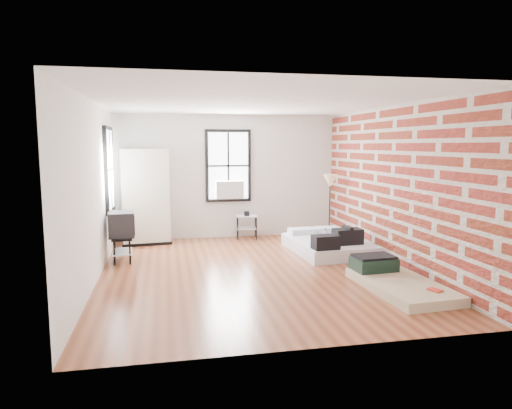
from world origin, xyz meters
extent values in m
plane|color=brown|center=(0.00, 0.00, 0.00)|extent=(6.00, 6.00, 0.00)
cube|color=silver|center=(0.00, 3.00, 1.40)|extent=(5.00, 0.01, 2.80)
cube|color=silver|center=(0.00, -3.00, 1.40)|extent=(5.00, 0.01, 2.80)
cube|color=silver|center=(-2.50, 0.00, 1.40)|extent=(0.01, 6.00, 2.80)
cube|color=maroon|center=(2.50, 0.00, 1.40)|extent=(0.02, 6.00, 2.80)
cube|color=white|center=(0.00, 0.00, 2.80)|extent=(5.00, 6.00, 0.01)
cube|color=white|center=(0.00, 2.95, 1.65)|extent=(0.90, 0.02, 1.50)
cube|color=black|center=(-0.48, 2.97, 1.65)|extent=(0.07, 0.08, 1.64)
cube|color=black|center=(0.48, 2.97, 1.65)|extent=(0.07, 0.08, 1.64)
cube|color=black|center=(0.00, 2.97, 2.44)|extent=(0.90, 0.08, 0.07)
cube|color=black|center=(0.00, 2.97, 0.86)|extent=(0.90, 0.08, 0.07)
cube|color=black|center=(0.00, 2.94, 1.65)|extent=(0.04, 0.02, 1.50)
cube|color=black|center=(0.00, 2.94, 1.65)|extent=(0.90, 0.02, 0.04)
cube|color=silver|center=(0.00, 2.83, 1.12)|extent=(0.62, 0.30, 0.40)
cube|color=white|center=(-2.45, 1.80, 1.65)|extent=(0.02, 0.90, 1.50)
cube|color=black|center=(-2.47, 1.32, 1.65)|extent=(0.08, 0.07, 1.64)
cube|color=black|center=(-2.47, 2.29, 1.65)|extent=(0.08, 0.07, 1.64)
cube|color=black|center=(-2.47, 1.80, 2.44)|extent=(0.08, 0.90, 0.07)
cube|color=black|center=(-2.47, 1.80, 0.86)|extent=(0.08, 0.90, 0.07)
cube|color=black|center=(-2.44, 1.80, 1.65)|extent=(0.02, 0.04, 1.50)
cube|color=black|center=(-2.44, 1.80, 1.65)|extent=(0.02, 0.90, 0.04)
cube|color=silver|center=(1.75, 1.12, 0.12)|extent=(1.49, 1.94, 0.24)
cube|color=silver|center=(1.41, 1.83, 0.30)|extent=(0.56, 0.38, 0.12)
cube|color=silver|center=(1.99, 1.87, 0.30)|extent=(0.56, 0.38, 0.12)
cube|color=black|center=(1.97, 0.69, 0.39)|extent=(0.56, 0.35, 0.29)
cylinder|color=black|center=(1.97, 0.69, 0.56)|extent=(0.10, 0.35, 0.08)
cube|color=black|center=(1.41, 0.36, 0.37)|extent=(0.49, 0.32, 0.25)
cylinder|color=#BDE0F3|center=(1.66, 1.06, 0.35)|extent=(0.07, 0.07, 0.21)
cylinder|color=#185FAD|center=(1.66, 1.06, 0.47)|extent=(0.04, 0.04, 0.03)
cube|color=#C6B98F|center=(1.95, -1.41, 0.07)|extent=(1.04, 1.82, 0.14)
cube|color=black|center=(1.81, -0.77, 0.24)|extent=(0.68, 0.51, 0.20)
cube|color=black|center=(1.81, -0.77, 0.36)|extent=(0.64, 0.47, 0.04)
cube|color=red|center=(2.17, -1.91, 0.15)|extent=(0.18, 0.22, 0.02)
cube|color=black|center=(-1.84, 2.65, 0.03)|extent=(1.08, 0.68, 0.06)
cube|color=beige|center=(-1.84, 2.65, 1.05)|extent=(1.03, 0.64, 1.98)
cylinder|color=black|center=(0.15, 2.58, 0.26)|extent=(0.02, 0.02, 0.52)
cylinder|color=black|center=(0.57, 2.54, 0.26)|extent=(0.02, 0.02, 0.52)
cylinder|color=black|center=(0.19, 2.90, 0.26)|extent=(0.02, 0.02, 0.52)
cylinder|color=black|center=(0.61, 2.86, 0.26)|extent=(0.02, 0.02, 0.52)
cube|color=silver|center=(0.38, 2.72, 0.52)|extent=(0.51, 0.43, 0.02)
cube|color=silver|center=(0.38, 2.72, 0.24)|extent=(0.49, 0.41, 0.02)
cube|color=black|center=(0.38, 2.72, 0.58)|extent=(0.13, 0.18, 0.09)
cylinder|color=black|center=(2.15, 2.15, 0.01)|extent=(0.21, 0.21, 0.03)
cylinder|color=black|center=(2.15, 2.15, 0.66)|extent=(0.03, 0.03, 1.28)
cone|color=#D7B789|center=(2.15, 2.15, 1.34)|extent=(0.32, 0.32, 0.28)
cylinder|color=black|center=(-2.33, 0.87, 0.22)|extent=(0.03, 0.03, 0.45)
cylinder|color=black|center=(-2.06, 0.90, 0.22)|extent=(0.03, 0.03, 0.45)
cylinder|color=black|center=(-2.38, 1.41, 0.22)|extent=(0.03, 0.03, 0.45)
cylinder|color=black|center=(-2.11, 1.43, 0.22)|extent=(0.03, 0.03, 0.45)
cube|color=black|center=(-2.22, 1.15, 0.45)|extent=(0.41, 0.67, 0.03)
cube|color=silver|center=(-2.22, 1.15, 0.18)|extent=(0.39, 0.65, 0.02)
cube|color=black|center=(-2.22, 1.15, 0.69)|extent=(0.49, 0.56, 0.45)
cube|color=black|center=(-2.00, 1.17, 0.69)|extent=(0.06, 0.43, 0.36)
camera|label=1|loc=(-1.42, -7.34, 2.12)|focal=32.00mm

